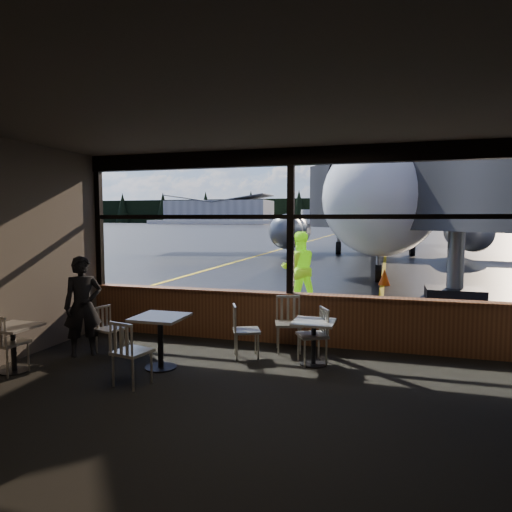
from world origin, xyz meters
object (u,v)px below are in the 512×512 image
at_px(passenger, 83,306).
at_px(chair_near_w, 246,331).
at_px(chair_mid_w, 110,330).
at_px(chair_near_n, 289,324).
at_px(cone_nose, 384,277).
at_px(jet_bridge, 463,211).
at_px(chair_mid_s, 132,352).
at_px(chair_left_s, 9,344).
at_px(chair_near_e, 312,336).
at_px(cafe_table_mid, 161,342).
at_px(airliner, 377,167).
at_px(cafe_table_left, 14,349).
at_px(cafe_table_near, 314,343).
at_px(ground_crew, 299,268).

bearing_deg(passenger, chair_near_w, -27.74).
bearing_deg(chair_mid_w, passenger, -36.80).
distance_m(chair_near_n, cone_nose, 8.70).
relative_size(jet_bridge, chair_mid_s, 12.35).
height_order(chair_left_s, passenger, passenger).
distance_m(chair_near_e, passenger, 3.77).
distance_m(jet_bridge, chair_left_s, 11.12).
bearing_deg(cafe_table_mid, passenger, 171.11).
bearing_deg(cafe_table_mid, airliner, 83.74).
bearing_deg(passenger, jet_bridge, 5.71).
relative_size(chair_near_e, cone_nose, 1.60).
bearing_deg(passenger, cafe_table_left, -156.14).
height_order(cafe_table_mid, chair_near_n, chair_near_n).
relative_size(airliner, chair_mid_s, 38.31).
bearing_deg(chair_left_s, cafe_table_left, 97.25).
xyz_separation_m(cafe_table_mid, chair_near_e, (2.16, 0.86, 0.04)).
distance_m(cafe_table_near, chair_near_n, 0.79).
relative_size(airliner, chair_near_e, 39.44).
bearing_deg(chair_left_s, ground_crew, 71.97).
relative_size(cafe_table_near, cone_nose, 1.25).
distance_m(airliner, passenger, 23.08).
bearing_deg(chair_near_w, cafe_table_near, 64.11).
xyz_separation_m(chair_left_s, passenger, (0.47, 1.08, 0.38)).
relative_size(cafe_table_near, chair_near_n, 0.73).
relative_size(chair_mid_w, ground_crew, 0.41).
bearing_deg(cafe_table_near, airliner, 89.28).
distance_m(cafe_table_near, cone_nose, 9.20).
relative_size(chair_left_s, ground_crew, 0.47).
bearing_deg(chair_near_w, ground_crew, 157.24).
height_order(cafe_table_left, chair_mid_s, chair_mid_s).
xyz_separation_m(cafe_table_left, chair_mid_s, (1.98, 0.01, 0.11)).
distance_m(cafe_table_near, chair_near_e, 0.11).
bearing_deg(cafe_table_left, cone_nose, 64.28).
relative_size(chair_near_e, chair_mid_w, 1.12).
distance_m(chair_mid_w, cone_nose, 10.43).
relative_size(airliner, ground_crew, 18.22).
height_order(passenger, ground_crew, ground_crew).
height_order(cafe_table_mid, ground_crew, ground_crew).
distance_m(cafe_table_mid, cone_nose, 10.46).
distance_m(jet_bridge, ground_crew, 4.76).
xyz_separation_m(airliner, jet_bridge, (2.73, -15.11, -2.90)).
relative_size(cafe_table_mid, chair_near_e, 0.91).
bearing_deg(airliner, chair_mid_s, -98.43).
bearing_deg(chair_mid_w, chair_near_e, 110.56).
height_order(jet_bridge, chair_near_n, jet_bridge).
bearing_deg(chair_left_s, chair_mid_s, 9.89).
relative_size(cafe_table_mid, chair_near_n, 0.85).
distance_m(airliner, cafe_table_left, 24.21).
height_order(chair_near_n, chair_left_s, chair_near_n).
xyz_separation_m(chair_near_e, chair_left_s, (-4.17, -1.70, 0.01)).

